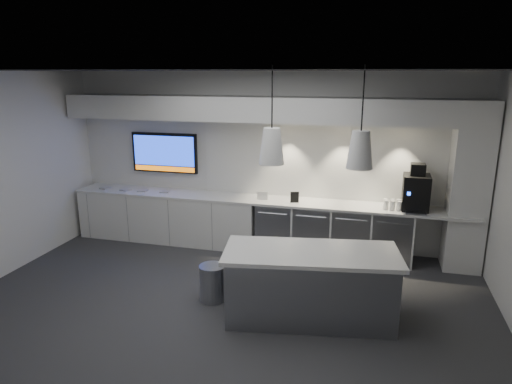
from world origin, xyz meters
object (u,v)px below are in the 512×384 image
(wall_tv, at_px, (165,153))
(island, at_px, (310,285))
(bin, at_px, (213,283))
(coffee_machine, at_px, (416,191))

(wall_tv, relative_size, island, 0.56)
(bin, bearing_deg, island, -5.96)
(wall_tv, height_order, bin, wall_tv)
(island, relative_size, coffee_machine, 3.06)
(wall_tv, xyz_separation_m, coffee_machine, (4.36, -0.25, -0.36))
(wall_tv, height_order, island, wall_tv)
(bin, distance_m, coffee_machine, 3.45)
(wall_tv, xyz_separation_m, island, (3.04, -2.37, -1.11))
(island, relative_size, bin, 4.50)
(island, bearing_deg, wall_tv, 132.94)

